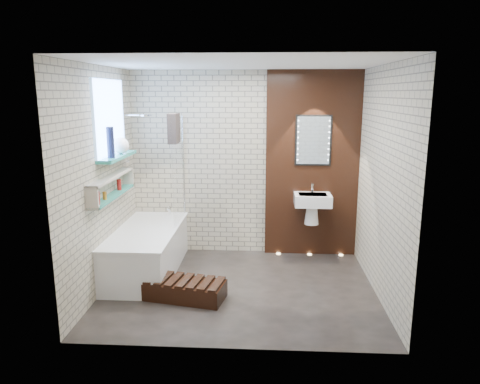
# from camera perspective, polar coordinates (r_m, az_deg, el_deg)

# --- Properties ---
(ground) EXTENTS (3.20, 3.20, 0.00)m
(ground) POSITION_cam_1_polar(r_m,az_deg,el_deg) (5.49, -0.09, -12.15)
(ground) COLOR black
(ground) RESTS_ON ground
(room_shell) EXTENTS (3.24, 3.20, 2.60)m
(room_shell) POSITION_cam_1_polar(r_m,az_deg,el_deg) (5.08, -0.10, 1.29)
(room_shell) COLOR #B1A78C
(room_shell) RESTS_ON ground
(walnut_panel) EXTENTS (1.30, 0.06, 2.60)m
(walnut_panel) POSITION_cam_1_polar(r_m,az_deg,el_deg) (6.36, 9.18, 3.39)
(walnut_panel) COLOR black
(walnut_panel) RESTS_ON ground
(clerestory_window) EXTENTS (0.18, 1.00, 0.94)m
(clerestory_window) POSITION_cam_1_polar(r_m,az_deg,el_deg) (5.66, -16.12, 8.09)
(clerestory_window) COLOR #7FADE0
(clerestory_window) RESTS_ON room_shell
(display_niche) EXTENTS (0.14, 1.30, 0.26)m
(display_niche) POSITION_cam_1_polar(r_m,az_deg,el_deg) (5.55, -15.97, 0.70)
(display_niche) COLOR #248678
(display_niche) RESTS_ON room_shell
(bathtub) EXTENTS (0.79, 1.74, 0.70)m
(bathtub) POSITION_cam_1_polar(r_m,az_deg,el_deg) (5.98, -11.73, -7.29)
(bathtub) COLOR white
(bathtub) RESTS_ON ground
(bath_screen) EXTENTS (0.01, 0.78, 1.40)m
(bath_screen) POSITION_cam_1_polar(r_m,az_deg,el_deg) (6.07, -7.84, 2.81)
(bath_screen) COLOR white
(bath_screen) RESTS_ON bathtub
(towel) EXTENTS (0.11, 0.29, 0.38)m
(towel) POSITION_cam_1_polar(r_m,az_deg,el_deg) (5.78, -8.43, 8.01)
(towel) COLOR #2A2422
(towel) RESTS_ON bath_screen
(shower_head) EXTENTS (0.18, 0.18, 0.02)m
(shower_head) POSITION_cam_1_polar(r_m,az_deg,el_deg) (6.15, -11.92, 9.54)
(shower_head) COLOR silver
(shower_head) RESTS_ON room_shell
(washbasin) EXTENTS (0.50, 0.36, 0.58)m
(washbasin) POSITION_cam_1_polar(r_m,az_deg,el_deg) (6.27, 9.19, -1.51)
(washbasin) COLOR white
(washbasin) RESTS_ON walnut_panel
(led_mirror) EXTENTS (0.50, 0.02, 0.70)m
(led_mirror) POSITION_cam_1_polar(r_m,az_deg,el_deg) (6.28, 9.32, 6.49)
(led_mirror) COLOR black
(led_mirror) RESTS_ON walnut_panel
(walnut_step) EXTENTS (0.95, 0.57, 0.20)m
(walnut_step) POSITION_cam_1_polar(r_m,az_deg,el_deg) (5.24, -7.01, -12.29)
(walnut_step) COLOR black
(walnut_step) RESTS_ON ground
(niche_bottles) EXTENTS (0.06, 0.81, 0.15)m
(niche_bottles) POSITION_cam_1_polar(r_m,az_deg,el_deg) (5.36, -16.69, -0.11)
(niche_bottles) COLOR maroon
(niche_bottles) RESTS_ON display_niche
(sill_vases) EXTENTS (0.20, 0.51, 0.36)m
(sill_vases) POSITION_cam_1_polar(r_m,az_deg,el_deg) (5.68, -15.23, 5.82)
(sill_vases) COLOR #141937
(sill_vases) RESTS_ON clerestory_window
(floor_uplights) EXTENTS (0.96, 0.06, 0.01)m
(floor_uplights) POSITION_cam_1_polar(r_m,az_deg,el_deg) (6.62, 8.85, -7.84)
(floor_uplights) COLOR #FFD899
(floor_uplights) RESTS_ON ground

